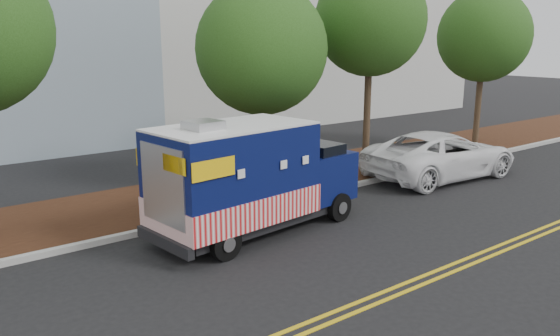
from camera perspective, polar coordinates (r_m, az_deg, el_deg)
ground at (r=14.90m, az=1.51°, el=-5.42°), size 120.00×120.00×0.00m
curb at (r=15.94m, az=-1.65°, el=-3.87°), size 120.00×0.18×0.15m
mulch_strip at (r=17.62m, az=-5.63°, el=-2.24°), size 120.00×4.00×0.15m
centerline_near at (r=12.00m, az=15.16°, el=-10.67°), size 120.00×0.10×0.01m
centerline_far at (r=11.87m, az=16.13°, el=-11.02°), size 120.00×0.10×0.01m
tree_b at (r=17.79m, az=-1.94°, el=12.31°), size 4.22×4.22×6.59m
tree_c at (r=20.76m, az=9.43°, el=14.98°), size 4.07×4.07×7.49m
tree_d at (r=25.59m, az=20.52°, el=12.80°), size 3.94×3.94×6.88m
sign_post at (r=14.69m, az=-8.67°, el=-0.97°), size 0.06×0.06×2.40m
food_truck at (r=13.56m, az=-3.27°, el=-1.35°), size 5.90×2.75×3.00m
white_car at (r=20.01m, az=16.47°, el=1.34°), size 6.06×3.13×1.63m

